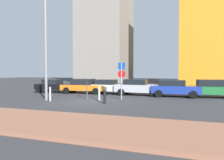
% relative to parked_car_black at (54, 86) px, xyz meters
% --- Properties ---
extents(ground_plane, '(120.00, 120.00, 0.00)m').
position_rel_parked_car_black_xyz_m(ground_plane, '(6.52, -5.11, -0.72)').
color(ground_plane, '#38383A').
extents(sidewalk_brick, '(40.00, 3.61, 0.14)m').
position_rel_parked_car_black_xyz_m(sidewalk_brick, '(6.52, -11.63, -0.65)').
color(sidewalk_brick, '#9E664C').
rests_on(sidewalk_brick, ground).
extents(parked_car_black, '(4.02, 2.15, 1.39)m').
position_rel_parked_car_black_xyz_m(parked_car_black, '(0.00, 0.00, 0.00)').
color(parked_car_black, black).
rests_on(parked_car_black, ground).
extents(parked_car_orange, '(4.66, 2.21, 1.47)m').
position_rel_parked_car_black_xyz_m(parked_car_orange, '(3.48, 0.07, 0.04)').
color(parked_car_orange, orange).
rests_on(parked_car_orange, ground).
extents(parked_car_white, '(4.48, 1.99, 1.42)m').
position_rel_parked_car_black_xyz_m(parked_car_white, '(6.13, 0.37, 0.02)').
color(parked_car_white, white).
rests_on(parked_car_white, ground).
extents(parked_car_silver, '(4.39, 2.00, 1.50)m').
position_rel_parked_car_black_xyz_m(parked_car_silver, '(9.12, 0.02, 0.06)').
color(parked_car_silver, '#B7BABF').
rests_on(parked_car_silver, ground).
extents(parked_car_blue, '(4.05, 2.05, 1.47)m').
position_rel_parked_car_black_xyz_m(parked_car_blue, '(12.38, -0.16, 0.06)').
color(parked_car_blue, '#1E389E').
rests_on(parked_car_blue, ground).
extents(parked_car_green, '(4.35, 2.16, 1.52)m').
position_rel_parked_car_black_xyz_m(parked_car_green, '(15.34, 0.21, 0.07)').
color(parked_car_green, '#237238').
rests_on(parked_car_green, ground).
extents(parking_sign_post, '(0.60, 0.10, 2.93)m').
position_rel_parked_car_black_xyz_m(parking_sign_post, '(8.44, -3.37, 1.13)').
color(parking_sign_post, gray).
rests_on(parking_sign_post, ground).
extents(parking_meter, '(0.18, 0.14, 1.48)m').
position_rel_parked_car_black_xyz_m(parking_meter, '(5.81, -4.08, 0.24)').
color(parking_meter, '#4C4C51').
rests_on(parking_meter, ground).
extents(street_lamp, '(0.70, 0.36, 8.01)m').
position_rel_parked_car_black_xyz_m(street_lamp, '(3.12, -5.63, 3.92)').
color(street_lamp, gray).
rests_on(street_lamp, ground).
extents(traffic_bollard_near, '(0.16, 0.16, 1.09)m').
position_rel_parked_car_black_xyz_m(traffic_bollard_near, '(6.97, -4.38, -0.18)').
color(traffic_bollard_near, '#B7B7BC').
rests_on(traffic_bollard_near, ground).
extents(traffic_bollard_mid, '(0.18, 0.18, 0.92)m').
position_rel_parked_car_black_xyz_m(traffic_bollard_mid, '(7.93, -5.79, -0.26)').
color(traffic_bollard_mid, black).
rests_on(traffic_bollard_mid, ground).
extents(traffic_bollard_far, '(0.14, 0.14, 1.06)m').
position_rel_parked_car_black_xyz_m(traffic_bollard_far, '(3.67, -5.92, -0.19)').
color(traffic_bollard_far, '#B7B7BC').
rests_on(traffic_bollard_far, ground).
extents(building_colorful_midrise, '(14.29, 17.48, 23.46)m').
position_rel_parked_car_black_xyz_m(building_colorful_midrise, '(19.78, 24.45, 11.01)').
color(building_colorful_midrise, orange).
rests_on(building_colorful_midrise, ground).
extents(building_under_construction, '(10.60, 13.20, 23.36)m').
position_rel_parked_car_black_xyz_m(building_under_construction, '(-4.08, 27.50, 10.96)').
color(building_under_construction, gray).
rests_on(building_under_construction, ground).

